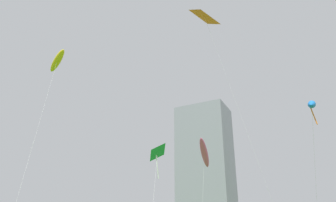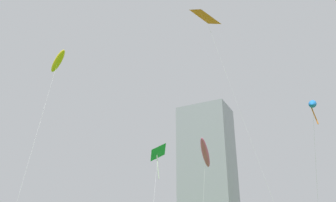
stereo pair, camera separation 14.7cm
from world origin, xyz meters
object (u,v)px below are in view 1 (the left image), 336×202
(kite_flying_2, at_px, (157,154))
(kite_flying_6, at_px, (57,61))
(kite_flying_4, at_px, (312,105))
(kite_flying_3, at_px, (204,153))
(kite_flying_0, at_px, (205,17))
(distant_highrise_0, at_px, (206,185))

(kite_flying_2, bearing_deg, kite_flying_6, -153.66)
(kite_flying_4, distance_m, kite_flying_6, 25.35)
(kite_flying_3, distance_m, kite_flying_4, 12.06)
(kite_flying_0, xyz_separation_m, distant_highrise_0, (-37.63, 99.91, 2.13))
(kite_flying_6, bearing_deg, kite_flying_4, 23.94)
(kite_flying_0, distance_m, kite_flying_4, 17.25)
(kite_flying_6, bearing_deg, kite_flying_0, 40.17)
(kite_flying_2, distance_m, kite_flying_4, 15.14)
(kite_flying_6, bearing_deg, kite_flying_2, 26.34)
(kite_flying_0, bearing_deg, kite_flying_6, -139.83)
(kite_flying_0, distance_m, kite_flying_3, 16.63)
(kite_flying_0, relative_size, kite_flying_6, 1.41)
(kite_flying_0, relative_size, kite_flying_4, 1.83)
(kite_flying_0, bearing_deg, distant_highrise_0, 110.64)
(kite_flying_0, bearing_deg, kite_flying_3, 131.71)
(kite_flying_0, height_order, kite_flying_2, kite_flying_0)
(kite_flying_0, height_order, kite_flying_4, kite_flying_0)
(kite_flying_3, relative_size, kite_flying_4, 0.86)
(kite_flying_4, height_order, distant_highrise_0, distant_highrise_0)
(distant_highrise_0, bearing_deg, kite_flying_0, -69.09)
(kite_flying_4, bearing_deg, distant_highrise_0, 115.49)
(kite_flying_4, bearing_deg, kite_flying_3, 170.19)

